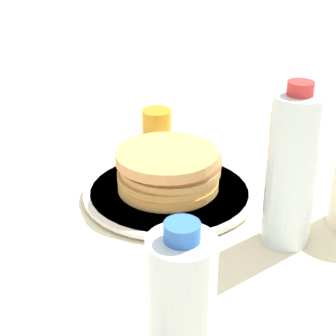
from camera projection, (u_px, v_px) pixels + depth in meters
The scene contains 6 objects.
ground_plane at pixel (174, 200), 0.94m from camera, with size 4.00×4.00×0.00m, color beige.
plate at pixel (168, 193), 0.95m from camera, with size 0.29×0.29×0.01m.
pancake_stack at pixel (169, 171), 0.93m from camera, with size 0.18×0.18×0.08m.
juice_glass at pixel (157, 123), 1.17m from camera, with size 0.06×0.06×0.06m.
water_bottle_near at pixel (181, 315), 0.55m from camera, with size 0.07×0.07×0.20m.
water_bottle_mid at pixel (291, 170), 0.78m from camera, with size 0.07×0.07×0.24m.
Camera 1 is at (0.46, 0.68, 0.47)m, focal length 60.00 mm.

